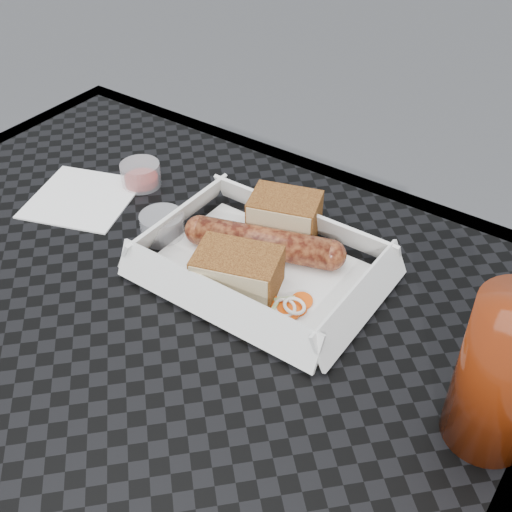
{
  "coord_description": "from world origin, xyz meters",
  "views": [
    {
      "loc": [
        0.38,
        -0.26,
        1.2
      ],
      "look_at": [
        0.08,
        0.16,
        0.78
      ],
      "focal_mm": 45.0,
      "sensor_mm": 36.0,
      "label": 1
    }
  ],
  "objects_px": {
    "bratwurst": "(264,242)",
    "drink_glass": "(504,375)",
    "patio_table": "(102,385)",
    "food_tray": "(261,271)"
  },
  "relations": [
    {
      "from": "food_tray",
      "to": "drink_glass",
      "type": "relative_size",
      "value": 1.53
    },
    {
      "from": "bratwurst",
      "to": "drink_glass",
      "type": "relative_size",
      "value": 1.21
    },
    {
      "from": "patio_table",
      "to": "food_tray",
      "type": "bearing_deg",
      "value": 63.79
    },
    {
      "from": "food_tray",
      "to": "drink_glass",
      "type": "distance_m",
      "value": 0.28
    },
    {
      "from": "patio_table",
      "to": "bratwurst",
      "type": "distance_m",
      "value": 0.23
    },
    {
      "from": "patio_table",
      "to": "food_tray",
      "type": "relative_size",
      "value": 3.64
    },
    {
      "from": "patio_table",
      "to": "drink_glass",
      "type": "distance_m",
      "value": 0.39
    },
    {
      "from": "bratwurst",
      "to": "drink_glass",
      "type": "distance_m",
      "value": 0.29
    },
    {
      "from": "bratwurst",
      "to": "drink_glass",
      "type": "xyz_separation_m",
      "value": [
        0.28,
        -0.08,
        0.05
      ]
    },
    {
      "from": "patio_table",
      "to": "drink_glass",
      "type": "xyz_separation_m",
      "value": [
        0.35,
        0.11,
        0.15
      ]
    }
  ]
}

